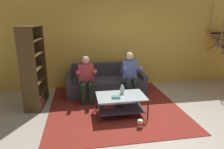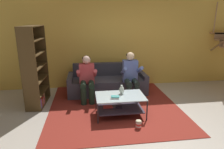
{
  "view_description": "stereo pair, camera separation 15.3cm",
  "coord_description": "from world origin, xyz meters",
  "px_view_note": "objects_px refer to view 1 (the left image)",
  "views": [
    {
      "loc": [
        -1.3,
        -3.55,
        2.08
      ],
      "look_at": [
        -0.54,
        0.83,
        0.81
      ],
      "focal_mm": 32.0,
      "sensor_mm": 36.0,
      "label": 1
    },
    {
      "loc": [
        -1.15,
        -3.57,
        2.08
      ],
      "look_at": [
        -0.54,
        0.83,
        0.81
      ],
      "focal_mm": 32.0,
      "sensor_mm": 36.0,
      "label": 2
    }
  ],
  "objects_px": {
    "person_seated_left": "(86,77)",
    "vase": "(122,90)",
    "bookshelf": "(32,73)",
    "popcorn_tub": "(140,124)",
    "person_seated_right": "(130,74)",
    "book_stack": "(116,97)",
    "coffee_table": "(120,102)",
    "couch": "(106,83)"
  },
  "relations": [
    {
      "from": "vase",
      "to": "book_stack",
      "type": "distance_m",
      "value": 0.3
    },
    {
      "from": "bookshelf",
      "to": "popcorn_tub",
      "type": "bearing_deg",
      "value": -33.33
    },
    {
      "from": "person_seated_right",
      "to": "book_stack",
      "type": "height_order",
      "value": "person_seated_right"
    },
    {
      "from": "person_seated_right",
      "to": "coffee_table",
      "type": "height_order",
      "value": "person_seated_right"
    },
    {
      "from": "book_stack",
      "to": "bookshelf",
      "type": "height_order",
      "value": "bookshelf"
    },
    {
      "from": "coffee_table",
      "to": "popcorn_tub",
      "type": "height_order",
      "value": "coffee_table"
    },
    {
      "from": "couch",
      "to": "coffee_table",
      "type": "relative_size",
      "value": 2.08
    },
    {
      "from": "bookshelf",
      "to": "coffee_table",
      "type": "bearing_deg",
      "value": -23.44
    },
    {
      "from": "person_seated_left",
      "to": "vase",
      "type": "distance_m",
      "value": 1.11
    },
    {
      "from": "person_seated_left",
      "to": "vase",
      "type": "xyz_separation_m",
      "value": [
        0.74,
        -0.82,
        -0.09
      ]
    },
    {
      "from": "book_stack",
      "to": "coffee_table",
      "type": "bearing_deg",
      "value": 44.58
    },
    {
      "from": "person_seated_right",
      "to": "coffee_table",
      "type": "xyz_separation_m",
      "value": [
        -0.45,
        -0.92,
        -0.36
      ]
    },
    {
      "from": "vase",
      "to": "book_stack",
      "type": "height_order",
      "value": "vase"
    },
    {
      "from": "person_seated_left",
      "to": "popcorn_tub",
      "type": "distance_m",
      "value": 1.88
    },
    {
      "from": "bookshelf",
      "to": "couch",
      "type": "bearing_deg",
      "value": 17.45
    },
    {
      "from": "person_seated_left",
      "to": "popcorn_tub",
      "type": "bearing_deg",
      "value": -58.17
    },
    {
      "from": "person_seated_right",
      "to": "popcorn_tub",
      "type": "distance_m",
      "value": 1.65
    },
    {
      "from": "couch",
      "to": "person_seated_left",
      "type": "relative_size",
      "value": 1.88
    },
    {
      "from": "coffee_table",
      "to": "book_stack",
      "type": "xyz_separation_m",
      "value": [
        -0.13,
        -0.12,
        0.17
      ]
    },
    {
      "from": "couch",
      "to": "person_seated_right",
      "type": "bearing_deg",
      "value": -41.25
    },
    {
      "from": "book_stack",
      "to": "person_seated_left",
      "type": "bearing_deg",
      "value": 118.25
    },
    {
      "from": "vase",
      "to": "bookshelf",
      "type": "bearing_deg",
      "value": 159.6
    },
    {
      "from": "popcorn_tub",
      "to": "coffee_table",
      "type": "bearing_deg",
      "value": 113.32
    },
    {
      "from": "bookshelf",
      "to": "popcorn_tub",
      "type": "xyz_separation_m",
      "value": [
        2.22,
        -1.46,
        -0.72
      ]
    },
    {
      "from": "couch",
      "to": "book_stack",
      "type": "xyz_separation_m",
      "value": [
        -0.01,
        -1.55,
        0.2
      ]
    },
    {
      "from": "couch",
      "to": "vase",
      "type": "xyz_separation_m",
      "value": [
        0.17,
        -1.32,
        0.27
      ]
    },
    {
      "from": "couch",
      "to": "coffee_table",
      "type": "xyz_separation_m",
      "value": [
        0.12,
        -1.42,
        0.02
      ]
    },
    {
      "from": "person_seated_left",
      "to": "bookshelf",
      "type": "bearing_deg",
      "value": -176.73
    },
    {
      "from": "couch",
      "to": "person_seated_right",
      "type": "height_order",
      "value": "person_seated_right"
    },
    {
      "from": "person_seated_right",
      "to": "book_stack",
      "type": "bearing_deg",
      "value": -118.79
    },
    {
      "from": "coffee_table",
      "to": "popcorn_tub",
      "type": "distance_m",
      "value": 0.7
    },
    {
      "from": "vase",
      "to": "book_stack",
      "type": "relative_size",
      "value": 1.02
    },
    {
      "from": "person_seated_left",
      "to": "coffee_table",
      "type": "relative_size",
      "value": 1.11
    },
    {
      "from": "person_seated_right",
      "to": "coffee_table",
      "type": "bearing_deg",
      "value": -115.97
    },
    {
      "from": "person_seated_left",
      "to": "book_stack",
      "type": "relative_size",
      "value": 5.83
    },
    {
      "from": "couch",
      "to": "coffee_table",
      "type": "distance_m",
      "value": 1.43
    },
    {
      "from": "coffee_table",
      "to": "person_seated_right",
      "type": "bearing_deg",
      "value": 64.03
    },
    {
      "from": "couch",
      "to": "book_stack",
      "type": "height_order",
      "value": "couch"
    },
    {
      "from": "vase",
      "to": "bookshelf",
      "type": "xyz_separation_m",
      "value": [
        -2.01,
        0.75,
        0.26
      ]
    },
    {
      "from": "person_seated_left",
      "to": "bookshelf",
      "type": "relative_size",
      "value": 0.61
    },
    {
      "from": "couch",
      "to": "bookshelf",
      "type": "distance_m",
      "value": 2.0
    },
    {
      "from": "person_seated_left",
      "to": "popcorn_tub",
      "type": "xyz_separation_m",
      "value": [
        0.95,
        -1.53,
        -0.55
      ]
    }
  ]
}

